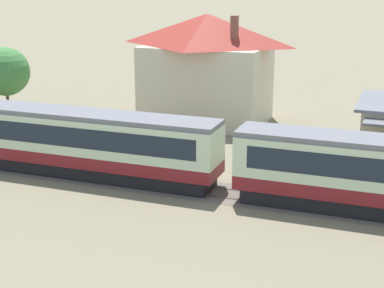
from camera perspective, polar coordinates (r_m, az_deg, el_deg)
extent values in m
cylinder|color=black|center=(33.82, 10.06, -5.38)|extent=(0.90, 0.18, 0.90)
cylinder|color=black|center=(35.14, 10.50, -4.56)|extent=(0.90, 0.18, 0.90)
cube|color=maroon|center=(39.63, -12.12, -0.94)|extent=(21.04, 2.93, 0.80)
cube|color=beige|center=(39.21, -12.25, 1.20)|extent=(21.04, 2.93, 2.27)
cube|color=#192330|center=(39.18, -12.26, 1.36)|extent=(19.36, 2.97, 1.27)
cube|color=slate|center=(38.90, -12.37, 3.02)|extent=(21.04, 2.75, 0.30)
cube|color=black|center=(39.88, -12.05, -2.10)|extent=(20.20, 2.52, 0.88)
cylinder|color=black|center=(36.13, -3.29, -3.71)|extent=(0.90, 0.18, 0.90)
cylinder|color=black|center=(37.37, -2.40, -3.01)|extent=(0.90, 0.18, 0.90)
cube|color=#665B51|center=(34.24, 17.39, -6.43)|extent=(141.36, 3.60, 0.01)
cube|color=#4C4238|center=(33.57, 17.31, -6.86)|extent=(141.36, 0.12, 0.04)
cube|color=#4C4238|center=(34.90, 17.47, -5.97)|extent=(141.36, 0.12, 0.04)
cube|color=beige|center=(51.86, 1.42, 5.85)|extent=(10.32, 7.44, 6.79)
pyramid|color=#9E2D23|center=(51.22, 1.45, 11.05)|extent=(11.14, 8.04, 2.66)
cube|color=brown|center=(48.92, 4.13, 10.93)|extent=(0.56, 0.56, 2.39)
cylinder|color=brown|center=(56.75, -17.42, 3.99)|extent=(0.28, 0.28, 2.85)
sphere|color=#427F3D|center=(56.26, -17.66, 6.73)|extent=(4.43, 4.43, 4.43)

